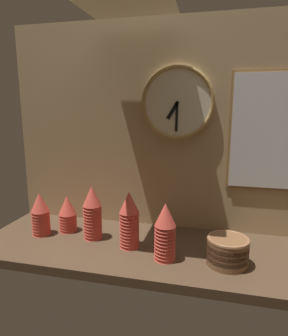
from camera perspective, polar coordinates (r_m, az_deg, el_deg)
The scene contains 11 objects.
ground_plane at distance 1.43m, azimuth 1.16°, elevation -15.24°, with size 1.60×0.56×0.04m, color #4C3826.
wall_tiled_back at distance 1.54m, azimuth 3.40°, elevation 7.80°, with size 1.60×0.03×1.05m.
cup_stack_center_right at distance 1.26m, azimuth 4.05°, elevation -12.02°, with size 0.09×0.09×0.25m.
cup_stack_center_left at distance 1.47m, azimuth -9.81°, elevation -8.34°, with size 0.09×0.09×0.26m.
cup_stack_center at distance 1.36m, azimuth -2.82°, elevation -9.82°, with size 0.09×0.09×0.26m.
cup_stack_far_left at distance 1.58m, azimuth -19.13°, elevation -8.22°, with size 0.09×0.09×0.22m.
cup_stack_left at distance 1.59m, azimuth -14.35°, elevation -8.41°, with size 0.09×0.09×0.19m.
bowl_stack_right at distance 1.29m, azimuth 15.63°, elevation -14.84°, with size 0.17×0.17×0.11m.
wall_clock at distance 1.50m, azimuth 6.37°, elevation 12.22°, with size 0.36×0.03×0.36m.
menu_board at distance 1.51m, azimuth 22.44°, elevation 6.41°, with size 0.35×0.01×0.56m.
ceiling_light_panel at distance 1.37m, azimuth -3.97°, elevation 29.26°, with size 0.40×0.40×0.02m.
Camera 1 is at (0.28, -1.25, 0.63)m, focal length 32.00 mm.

